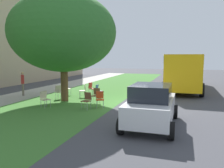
{
  "coord_description": "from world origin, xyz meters",
  "views": [
    {
      "loc": [
        -12.77,
        -3.38,
        2.7
      ],
      "look_at": [
        0.21,
        0.79,
        1.09
      ],
      "focal_mm": 36.68,
      "sensor_mm": 36.0,
      "label": 1
    }
  ],
  "objects": [
    {
      "name": "parked_car",
      "position": [
        -3.91,
        -2.16,
        0.84
      ],
      "size": [
        3.7,
        1.92,
        1.65
      ],
      "color": "silver",
      "rests_on": "ground"
    },
    {
      "name": "chair_5",
      "position": [
        0.19,
        4.42,
        0.52
      ],
      "size": [
        0.58,
        0.58,
        0.88
      ],
      "color": "#ADA393",
      "rests_on": "ground"
    },
    {
      "name": "chair_4",
      "position": [
        2.31,
        3.01,
        0.52
      ],
      "size": [
        0.51,
        0.51,
        0.88
      ],
      "color": "#B7332D",
      "rests_on": "ground"
    },
    {
      "name": "school_bus",
      "position": [
        7.71,
        -3.24,
        1.76
      ],
      "size": [
        10.4,
        2.8,
        2.88
      ],
      "color": "yellow",
      "rests_on": "ground"
    },
    {
      "name": "chair_2",
      "position": [
        1.14,
        3.11,
        0.52
      ],
      "size": [
        0.53,
        0.53,
        0.88
      ],
      "color": "beige",
      "rests_on": "ground"
    },
    {
      "name": "grass_verge",
      "position": [
        0.0,
        3.2,
        0.0
      ],
      "size": [
        48.0,
        6.0,
        0.01
      ],
      "primitive_type": "cube",
      "color": "#3D752D",
      "rests_on": "ground"
    },
    {
      "name": "chair_1",
      "position": [
        1.26,
        2.07,
        0.52
      ],
      "size": [
        0.44,
        0.44,
        0.88
      ],
      "color": "#335184",
      "rests_on": "ground"
    },
    {
      "name": "chair_0",
      "position": [
        -1.47,
        0.93,
        0.52
      ],
      "size": [
        0.54,
        0.54,
        0.88
      ],
      "color": "#C64C1E",
      "rests_on": "ground"
    },
    {
      "name": "pedestrian_0",
      "position": [
        0.46,
        7.45,
        0.93
      ],
      "size": [
        0.4,
        0.39,
        1.69
      ],
      "color": "#726659",
      "rests_on": "ground"
    },
    {
      "name": "chair_8",
      "position": [
        -0.39,
        1.58,
        0.52
      ],
      "size": [
        0.43,
        0.43,
        0.88
      ],
      "color": "brown",
      "rests_on": "ground"
    },
    {
      "name": "street_tree",
      "position": [
        -0.33,
        3.7,
        4.16
      ],
      "size": [
        6.39,
        6.39,
        6.52
      ],
      "color": "brown",
      "rests_on": "ground"
    },
    {
      "name": "ground",
      "position": [
        0.0,
        0.0,
        0.0
      ],
      "size": [
        80.0,
        80.0,
        0.0
      ],
      "primitive_type": "plane",
      "color": "#424247"
    },
    {
      "name": "chair_6",
      "position": [
        -2.37,
        3.76,
        0.52
      ],
      "size": [
        0.53,
        0.54,
        0.88
      ],
      "color": "beige",
      "rests_on": "ground"
    },
    {
      "name": "chair_3",
      "position": [
        -2.06,
        1.44,
        0.52
      ],
      "size": [
        0.49,
        0.48,
        0.88
      ],
      "color": "brown",
      "rests_on": "ground"
    },
    {
      "name": "chair_7",
      "position": [
        1.56,
        4.62,
        0.52
      ],
      "size": [
        0.57,
        0.57,
        0.88
      ],
      "color": "beige",
      "rests_on": "ground"
    },
    {
      "name": "sidewalk_strip",
      "position": [
        0.0,
        7.6,
        0.0
      ],
      "size": [
        48.0,
        2.8,
        0.01
      ],
      "primitive_type": "cube",
      "color": "#ADA89E",
      "rests_on": "ground"
    }
  ]
}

